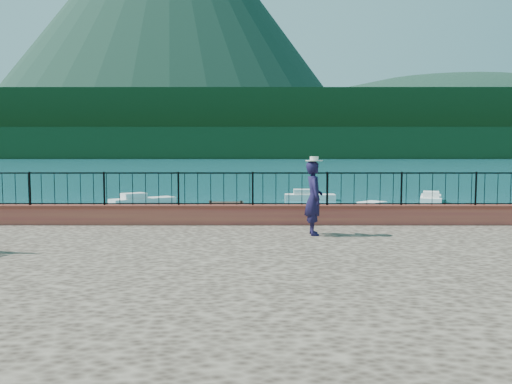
{
  "coord_description": "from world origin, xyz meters",
  "views": [
    {
      "loc": [
        -0.18,
        -11.0,
        3.31
      ],
      "look_at": [
        -0.2,
        2.0,
        2.3
      ],
      "focal_mm": 35.0,
      "sensor_mm": 36.0,
      "label": 1
    }
  ],
  "objects_px": {
    "boat_1": "(310,225)",
    "boat_2": "(378,208)",
    "person": "(314,198)",
    "boat_0": "(178,229)",
    "boat_3": "(143,198)",
    "boat_5": "(431,196)",
    "boat_4": "(310,195)"
  },
  "relations": [
    {
      "from": "boat_0",
      "to": "boat_3",
      "type": "bearing_deg",
      "value": 85.19
    },
    {
      "from": "boat_2",
      "to": "boat_0",
      "type": "bearing_deg",
      "value": 173.05
    },
    {
      "from": "boat_2",
      "to": "boat_3",
      "type": "bearing_deg",
      "value": 112.81
    },
    {
      "from": "boat_1",
      "to": "boat_2",
      "type": "relative_size",
      "value": 0.99
    },
    {
      "from": "boat_1",
      "to": "boat_5",
      "type": "relative_size",
      "value": 0.91
    },
    {
      "from": "person",
      "to": "boat_5",
      "type": "distance_m",
      "value": 23.21
    },
    {
      "from": "boat_4",
      "to": "person",
      "type": "bearing_deg",
      "value": -93.63
    },
    {
      "from": "boat_5",
      "to": "boat_3",
      "type": "bearing_deg",
      "value": 113.86
    },
    {
      "from": "boat_0",
      "to": "boat_2",
      "type": "bearing_deg",
      "value": 15.07
    },
    {
      "from": "boat_3",
      "to": "boat_5",
      "type": "bearing_deg",
      "value": -32.63
    },
    {
      "from": "boat_2",
      "to": "person",
      "type": "bearing_deg",
      "value": -155.31
    },
    {
      "from": "person",
      "to": "boat_4",
      "type": "height_order",
      "value": "person"
    },
    {
      "from": "boat_3",
      "to": "boat_4",
      "type": "xyz_separation_m",
      "value": [
        11.11,
        2.99,
        0.0
      ]
    },
    {
      "from": "boat_4",
      "to": "boat_3",
      "type": "bearing_deg",
      "value": -162.72
    },
    {
      "from": "boat_1",
      "to": "boat_5",
      "type": "bearing_deg",
      "value": 66.25
    },
    {
      "from": "person",
      "to": "boat_2",
      "type": "relative_size",
      "value": 0.49
    },
    {
      "from": "boat_1",
      "to": "boat_2",
      "type": "height_order",
      "value": "same"
    },
    {
      "from": "boat_3",
      "to": "person",
      "type": "bearing_deg",
      "value": -102.43
    },
    {
      "from": "person",
      "to": "boat_3",
      "type": "relative_size",
      "value": 0.46
    },
    {
      "from": "boat_2",
      "to": "boat_5",
      "type": "xyz_separation_m",
      "value": [
        5.3,
        7.09,
        0.0
      ]
    },
    {
      "from": "person",
      "to": "boat_5",
      "type": "bearing_deg",
      "value": -30.09
    },
    {
      "from": "boat_3",
      "to": "boat_4",
      "type": "bearing_deg",
      "value": -22.04
    },
    {
      "from": "boat_0",
      "to": "boat_5",
      "type": "distance_m",
      "value": 20.77
    },
    {
      "from": "boat_1",
      "to": "boat_0",
      "type": "bearing_deg",
      "value": -155.85
    },
    {
      "from": "boat_0",
      "to": "boat_5",
      "type": "xyz_separation_m",
      "value": [
        14.8,
        14.57,
        0.0
      ]
    },
    {
      "from": "person",
      "to": "boat_5",
      "type": "xyz_separation_m",
      "value": [
        10.3,
        20.72,
        -1.76
      ]
    },
    {
      "from": "boat_1",
      "to": "boat_4",
      "type": "relative_size",
      "value": 1.1
    },
    {
      "from": "boat_0",
      "to": "boat_1",
      "type": "height_order",
      "value": "same"
    },
    {
      "from": "boat_0",
      "to": "boat_2",
      "type": "relative_size",
      "value": 0.96
    },
    {
      "from": "boat_4",
      "to": "boat_5",
      "type": "relative_size",
      "value": 0.83
    },
    {
      "from": "person",
      "to": "boat_4",
      "type": "xyz_separation_m",
      "value": [
        2.27,
        22.21,
        -1.76
      ]
    },
    {
      "from": "boat_4",
      "to": "boat_0",
      "type": "bearing_deg",
      "value": -110.65
    }
  ]
}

